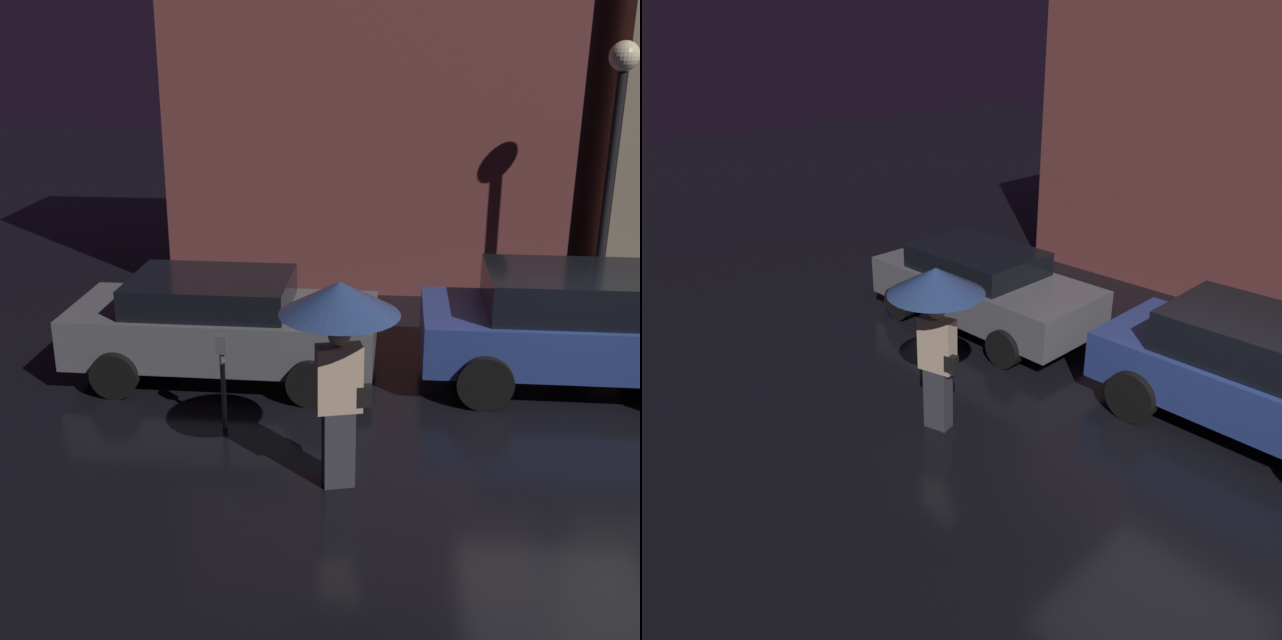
{
  "view_description": "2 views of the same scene",
  "coord_description": "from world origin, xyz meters",
  "views": [
    {
      "loc": [
        -2.27,
        -8.65,
        4.49
      ],
      "look_at": [
        -3.09,
        0.05,
        1.31
      ],
      "focal_mm": 45.0,
      "sensor_mm": 36.0,
      "label": 1
    },
    {
      "loc": [
        2.37,
        -6.02,
        4.72
      ],
      "look_at": [
        -3.41,
        -0.28,
        0.98
      ],
      "focal_mm": 35.0,
      "sensor_mm": 36.0,
      "label": 2
    }
  ],
  "objects": [
    {
      "name": "parked_car_grey",
      "position": [
        -4.54,
        1.35,
        0.74
      ],
      "size": [
        4.09,
        1.95,
        1.38
      ],
      "rotation": [
        0.0,
        0.0,
        -0.01
      ],
      "color": "slate",
      "rests_on": "ground"
    },
    {
      "name": "building_facade_left",
      "position": [
        -2.78,
        6.5,
        3.35
      ],
      "size": [
        6.98,
        3.0,
        6.7
      ],
      "color": "brown",
      "rests_on": "ground"
    },
    {
      "name": "parked_car_blue",
      "position": [
        0.14,
        1.47,
        0.82
      ],
      "size": [
        4.07,
        1.98,
        1.56
      ],
      "rotation": [
        0.0,
        0.0,
        0.0
      ],
      "color": "navy",
      "rests_on": "ground"
    },
    {
      "name": "ground_plane",
      "position": [
        0.0,
        0.0,
        0.0
      ],
      "size": [
        60.0,
        60.0,
        0.0
      ],
      "primitive_type": "plane",
      "color": "black"
    },
    {
      "name": "parking_meter",
      "position": [
        -4.2,
        -0.24,
        0.74
      ],
      "size": [
        0.12,
        0.1,
        1.18
      ],
      "color": "#4C5154",
      "rests_on": "ground"
    },
    {
      "name": "street_lamp_near",
      "position": [
        0.92,
        3.67,
        3.06
      ],
      "size": [
        0.43,
        0.43,
        4.33
      ],
      "color": "black",
      "rests_on": "ground"
    },
    {
      "name": "pedestrian_with_umbrella",
      "position": [
        -2.76,
        -1.36,
        1.79
      ],
      "size": [
        1.19,
        1.19,
        2.22
      ],
      "rotation": [
        0.0,
        0.0,
        3.4
      ],
      "color": "#383842",
      "rests_on": "ground"
    }
  ]
}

